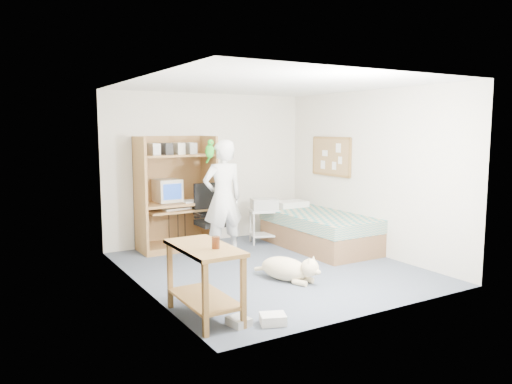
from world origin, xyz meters
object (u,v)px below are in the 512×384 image
(computer_hutch, at_px, (175,198))
(office_chair, at_px, (211,228))
(printer_cart, at_px, (264,221))
(side_desk, at_px, (204,271))
(bed, at_px, (318,230))
(dog, at_px, (288,268))
(person, at_px, (223,198))

(computer_hutch, bearing_deg, office_chair, -50.85)
(printer_cart, bearing_deg, side_desk, -112.44)
(bed, xyz_separation_m, dog, (-1.42, -1.23, -0.13))
(person, distance_m, printer_cart, 1.16)
(computer_hutch, bearing_deg, side_desk, -106.14)
(side_desk, xyz_separation_m, printer_cart, (2.27, 2.53, -0.11))
(computer_hutch, xyz_separation_m, side_desk, (-0.85, -2.94, -0.33))
(side_desk, height_order, office_chair, office_chair)
(computer_hutch, height_order, office_chair, computer_hutch)
(bed, bearing_deg, printer_cart, 129.13)
(bed, height_order, dog, bed)
(bed, relative_size, person, 1.15)
(bed, height_order, office_chair, office_chair)
(bed, distance_m, side_desk, 3.39)
(office_chair, relative_size, dog, 1.14)
(printer_cart, bearing_deg, computer_hutch, -176.57)
(dog, xyz_separation_m, printer_cart, (0.84, 1.95, 0.22))
(bed, relative_size, side_desk, 2.02)
(side_desk, xyz_separation_m, office_chair, (1.25, 2.45, -0.12))
(side_desk, relative_size, person, 0.57)
(computer_hutch, distance_m, printer_cart, 1.54)
(computer_hutch, xyz_separation_m, person, (0.45, -0.80, 0.06))
(computer_hutch, distance_m, side_desk, 3.08)
(bed, distance_m, dog, 1.88)
(bed, bearing_deg, side_desk, -147.50)
(computer_hutch, height_order, person, computer_hutch)
(computer_hutch, relative_size, side_desk, 1.80)
(bed, xyz_separation_m, person, (-1.55, 0.33, 0.59))
(side_desk, relative_size, office_chair, 0.95)
(computer_hutch, bearing_deg, person, -60.72)
(bed, xyz_separation_m, side_desk, (-2.85, -1.82, 0.21))
(computer_hutch, distance_m, office_chair, 0.77)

